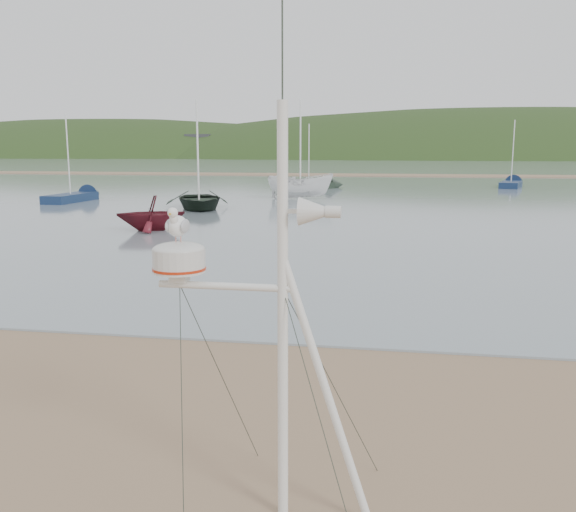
% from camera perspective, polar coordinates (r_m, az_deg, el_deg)
% --- Properties ---
extents(ground, '(560.00, 560.00, 0.00)m').
position_cam_1_polar(ground, '(7.37, -18.39, -17.05)').
color(ground, '#82644B').
rests_on(ground, ground).
extents(water, '(560.00, 256.00, 0.04)m').
position_cam_1_polar(water, '(137.82, 8.50, 8.57)').
color(water, gray).
rests_on(water, ground).
extents(sandbar, '(560.00, 7.00, 0.07)m').
position_cam_1_polar(sandbar, '(75.88, 7.36, 7.53)').
color(sandbar, '#82644B').
rests_on(sandbar, water).
extents(hill_ridge, '(620.00, 180.00, 80.00)m').
position_cam_1_polar(hill_ridge, '(242.32, 13.36, 4.33)').
color(hill_ridge, '#1E3315').
rests_on(hill_ridge, ground).
extents(far_cottages, '(294.40, 6.30, 8.00)m').
position_cam_1_polar(far_cottages, '(201.75, 9.84, 10.10)').
color(far_cottages, beige).
rests_on(far_cottages, ground).
extents(mast_rig, '(1.98, 2.12, 4.48)m').
position_cam_1_polar(mast_rig, '(5.50, -1.14, -13.72)').
color(mast_rig, white).
rests_on(mast_rig, ground).
extents(boat_dark, '(3.61, 2.24, 4.88)m').
position_cam_1_polar(boat_dark, '(33.44, -8.41, 8.54)').
color(boat_dark, black).
rests_on(boat_dark, water).
extents(boat_red, '(2.30, 2.69, 2.67)m').
position_cam_1_polar(boat_red, '(25.01, -12.76, 5.39)').
color(boat_red, '#59141E').
rests_on(boat_red, water).
extents(boat_white, '(1.67, 1.63, 4.32)m').
position_cam_1_polar(boat_white, '(39.83, 1.17, 8.47)').
color(boat_white, white).
rests_on(boat_white, water).
extents(sailboat_dark_mid, '(5.13, 4.72, 5.63)m').
position_cam_1_polar(sailboat_dark_mid, '(50.62, 3.22, 6.64)').
color(sailboat_dark_mid, black).
rests_on(sailboat_dark_mid, ground).
extents(sailboat_blue_near, '(1.58, 5.81, 5.78)m').
position_cam_1_polar(sailboat_blue_near, '(41.28, -18.68, 5.36)').
color(sailboat_blue_near, '#142648').
rests_on(sailboat_blue_near, ground).
extents(sailboat_blue_far, '(3.06, 6.25, 6.07)m').
position_cam_1_polar(sailboat_blue_far, '(56.58, 20.28, 6.39)').
color(sailboat_blue_far, '#142648').
rests_on(sailboat_blue_far, ground).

